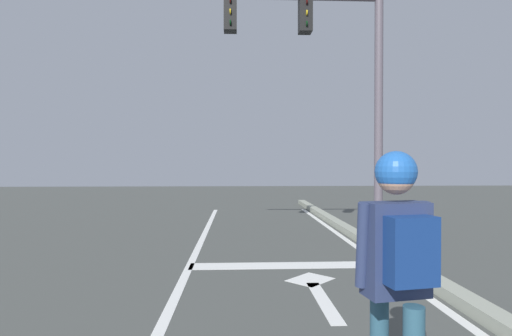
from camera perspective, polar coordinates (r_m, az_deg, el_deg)
name	(u,v)px	position (r m, az deg, el deg)	size (l,w,h in m)	color
lane_line_curbside	(480,333)	(4.50, 28.75, -19.59)	(0.12, 20.00, 0.01)	silver
stop_bar	(291,265)	(6.40, 4.94, -13.37)	(3.08, 0.40, 0.01)	silver
lane_arrow_stem	(324,301)	(4.89, 9.43, -17.83)	(0.16, 1.40, 0.01)	silver
lane_arrow_head	(310,279)	(5.69, 7.58, -15.16)	(0.56, 0.44, 0.01)	silver
curb_strip	(506,326)	(4.61, 31.56, -18.24)	(0.24, 24.00, 0.14)	#989C8B
skater	(397,257)	(2.42, 19.14, -11.64)	(0.43, 0.59, 1.54)	#2C566B
traffic_signal_mast	(319,57)	(8.06, 8.85, 15.02)	(4.30, 0.34, 4.96)	#5C535E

